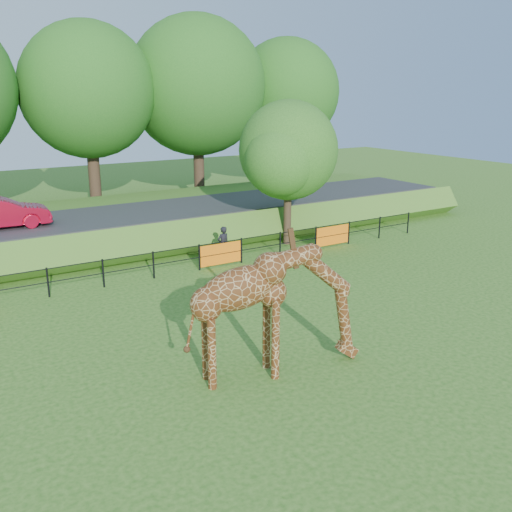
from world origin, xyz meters
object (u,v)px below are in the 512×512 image
Objects in this scene: giraffe at (276,311)px; visitor at (223,244)px; car_red at (0,213)px; tree_east at (290,154)px.

giraffe is 3.04× the size of visitor.
visitor is (7.94, -5.29, -1.30)m from car_red.
visitor is at bearing -165.24° from tree_east.
giraffe is 1.18× the size of car_red.
giraffe is at bearing -159.65° from car_red.
car_red is at bearing 117.89° from giraffe.
visitor is at bearing -119.45° from car_red.
tree_east is at bearing 65.29° from giraffe.
giraffe is at bearing 61.34° from visitor.
car_red is (-4.28, 14.81, 0.38)m from giraffe.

